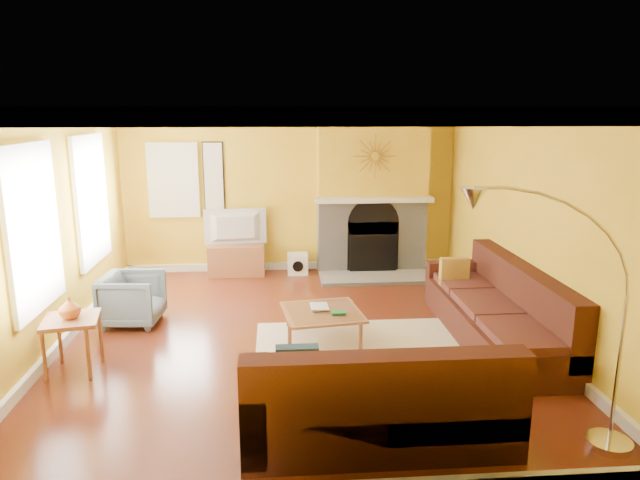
{
  "coord_description": "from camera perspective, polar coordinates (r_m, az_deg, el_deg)",
  "views": [
    {
      "loc": [
        -0.25,
        -6.46,
        2.69
      ],
      "look_at": [
        0.3,
        0.4,
        1.1
      ],
      "focal_mm": 32.0,
      "sensor_mm": 36.0,
      "label": 1
    }
  ],
  "objects": [
    {
      "name": "book",
      "position": [
        6.88,
        -0.94,
        -6.73
      ],
      "size": [
        0.22,
        0.29,
        0.03
      ],
      "primitive_type": "imported",
      "rotation": [
        0.0,
        0.0,
        0.03
      ],
      "color": "white",
      "rests_on": "coffee_table"
    },
    {
      "name": "wall_art",
      "position": [
        9.55,
        -10.59,
        6.24
      ],
      "size": [
        0.34,
        0.04,
        1.14
      ],
      "primitive_type": "cube",
      "color": "white",
      "rests_on": "wall_back"
    },
    {
      "name": "crown_molding",
      "position": [
        6.47,
        -2.4,
        12.57
      ],
      "size": [
        5.5,
        6.0,
        0.12
      ],
      "primitive_type": null,
      "color": "white",
      "rests_on": "ceiling"
    },
    {
      "name": "wall_back",
      "position": [
        9.57,
        -3.01,
        4.95
      ],
      "size": [
        5.5,
        0.02,
        2.7
      ],
      "primitive_type": "cube",
      "color": "yellow",
      "rests_on": "ground"
    },
    {
      "name": "window_left_near",
      "position": [
        8.23,
        -22.0,
        3.76
      ],
      "size": [
        0.06,
        1.22,
        1.72
      ],
      "primitive_type": "cube",
      "color": "white",
      "rests_on": "wall_left"
    },
    {
      "name": "wall_front",
      "position": [
        3.71,
        -0.43,
        -8.13
      ],
      "size": [
        5.5,
        0.02,
        2.7
      ],
      "primitive_type": "cube",
      "color": "yellow",
      "rests_on": "ground"
    },
    {
      "name": "ceiling",
      "position": [
        6.47,
        -2.41,
        13.19
      ],
      "size": [
        5.5,
        6.0,
        0.02
      ],
      "primitive_type": "cube",
      "color": "white",
      "rests_on": "ground"
    },
    {
      "name": "tv",
      "position": [
        9.39,
        -8.45,
        1.23
      ],
      "size": [
        1.02,
        0.24,
        0.59
      ],
      "primitive_type": "imported",
      "rotation": [
        0.0,
        0.0,
        3.24
      ],
      "color": "black",
      "rests_on": "media_console"
    },
    {
      "name": "window_left_far",
      "position": [
        6.47,
        -26.9,
        1.01
      ],
      "size": [
        0.06,
        1.22,
        1.72
      ],
      "primitive_type": "cube",
      "color": "white",
      "rests_on": "wall_left"
    },
    {
      "name": "rug",
      "position": [
        6.62,
        4.17,
        -10.89
      ],
      "size": [
        2.4,
        1.8,
        0.02
      ],
      "primitive_type": "cube",
      "color": "beige",
      "rests_on": "floor"
    },
    {
      "name": "subwoofer",
      "position": [
        9.51,
        -2.26,
        -2.38
      ],
      "size": [
        0.33,
        0.33,
        0.33
      ],
      "primitive_type": "cube",
      "color": "white",
      "rests_on": "floor"
    },
    {
      "name": "vase",
      "position": [
        6.39,
        -23.77,
        -6.21
      ],
      "size": [
        0.28,
        0.28,
        0.23
      ],
      "primitive_type": "imported",
      "rotation": [
        0.0,
        0.0,
        -0.33
      ],
      "color": "#C8611E",
      "rests_on": "side_table"
    },
    {
      "name": "media_console",
      "position": [
        9.51,
        -8.34,
        -1.98
      ],
      "size": [
        0.91,
        0.41,
        0.5
      ],
      "primitive_type": "cube",
      "color": "#9A5C38",
      "rests_on": "floor"
    },
    {
      "name": "wall_right",
      "position": [
        7.25,
        20.07,
        1.57
      ],
      "size": [
        0.02,
        6.0,
        2.7
      ],
      "primitive_type": "cube",
      "color": "yellow",
      "rests_on": "ground"
    },
    {
      "name": "floor",
      "position": [
        7.01,
        -2.19,
        -9.65
      ],
      "size": [
        5.5,
        6.0,
        0.02
      ],
      "primitive_type": "cube",
      "color": "maroon",
      "rests_on": "ground"
    },
    {
      "name": "window_back",
      "position": [
        9.63,
        -14.45,
        5.81
      ],
      "size": [
        0.82,
        0.06,
        1.22
      ],
      "primitive_type": "cube",
      "color": "white",
      "rests_on": "wall_back"
    },
    {
      "name": "fireplace",
      "position": [
        9.49,
        5.22,
        4.85
      ],
      "size": [
        1.8,
        0.4,
        2.7
      ],
      "primitive_type": null,
      "color": "#98948F",
      "rests_on": "floor"
    },
    {
      "name": "arc_lamp",
      "position": [
        4.76,
        22.19,
        -7.93
      ],
      "size": [
        1.36,
        0.36,
        2.13
      ],
      "primitive_type": null,
      "color": "silver",
      "rests_on": "floor"
    },
    {
      "name": "coffee_table",
      "position": [
        6.87,
        0.24,
        -8.44
      ],
      "size": [
        1.01,
        1.01,
        0.35
      ],
      "primitive_type": null,
      "rotation": [
        0.0,
        0.0,
        0.14
      ],
      "color": "white",
      "rests_on": "floor"
    },
    {
      "name": "armchair",
      "position": [
        7.65,
        -18.24,
        -5.63
      ],
      "size": [
        0.78,
        0.76,
        0.66
      ],
      "primitive_type": "imported",
      "rotation": [
        0.0,
        0.0,
        1.49
      ],
      "color": "slate",
      "rests_on": "floor"
    },
    {
      "name": "side_table",
      "position": [
        6.53,
        -23.44,
        -9.61
      ],
      "size": [
        0.62,
        0.62,
        0.59
      ],
      "primitive_type": null,
      "rotation": [
        0.0,
        0.0,
        0.18
      ],
      "color": "#9A5C38",
      "rests_on": "floor"
    },
    {
      "name": "mantel",
      "position": [
        9.27,
        5.46,
        4.02
      ],
      "size": [
        1.92,
        0.22,
        0.08
      ],
      "primitive_type": "cube",
      "color": "white",
      "rests_on": "fireplace"
    },
    {
      "name": "sunburst",
      "position": [
        9.2,
        5.54,
        8.34
      ],
      "size": [
        0.7,
        0.04,
        0.7
      ],
      "primitive_type": null,
      "color": "olive",
      "rests_on": "fireplace"
    },
    {
      "name": "sectional_sofa",
      "position": [
        6.25,
        8.36,
        -8.12
      ],
      "size": [
        3.29,
        3.83,
        0.9
      ],
      "primitive_type": null,
      "color": "#431D15",
      "rests_on": "floor"
    },
    {
      "name": "hearth",
      "position": [
        9.25,
        5.62,
        -3.77
      ],
      "size": [
        1.8,
        0.7,
        0.06
      ],
      "primitive_type": "cube",
      "color": "#98948F",
      "rests_on": "floor"
    },
    {
      "name": "baseboard",
      "position": [
        6.98,
        -2.2,
        -9.12
      ],
      "size": [
        5.5,
        6.0,
        0.12
      ],
      "primitive_type": null,
      "color": "white",
      "rests_on": "floor"
    },
    {
      "name": "wall_left",
      "position": [
        7.06,
        -25.28,
        0.82
      ],
      "size": [
        0.02,
        6.0,
        2.7
      ],
      "primitive_type": "cube",
      "color": "yellow",
      "rests_on": "ground"
    }
  ]
}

